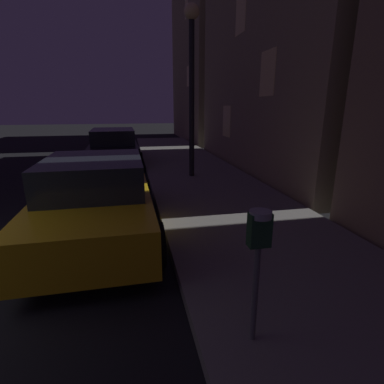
# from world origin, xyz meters

# --- Properties ---
(sidewalk) EXTENTS (3.20, 36.00, 0.15)m
(sidewalk) POSITION_xyz_m (5.60, 0.00, 0.07)
(sidewalk) COLOR slate
(sidewalk) RESTS_ON ground
(parking_meter) EXTENTS (0.19, 0.19, 1.28)m
(parking_meter) POSITION_xyz_m (4.51, -0.91, 1.12)
(parking_meter) COLOR #59595B
(parking_meter) RESTS_ON sidewalk
(car_yellow_cab) EXTENTS (2.07, 4.31, 1.43)m
(car_yellow_cab) POSITION_xyz_m (2.85, 2.19, 0.70)
(car_yellow_cab) COLOR gold
(car_yellow_cab) RESTS_ON ground
(car_black) EXTENTS (2.12, 4.33, 1.43)m
(car_black) POSITION_xyz_m (2.85, 9.15, 0.72)
(car_black) COLOR black
(car_black) RESTS_ON ground
(street_lamp) EXTENTS (0.44, 0.44, 4.87)m
(street_lamp) POSITION_xyz_m (5.36, 5.97, 3.42)
(street_lamp) COLOR black
(street_lamp) RESTS_ON sidewalk
(building_mid) EXTENTS (8.29, 9.77, 8.69)m
(building_mid) POSITION_xyz_m (11.44, 7.23, 4.34)
(building_mid) COLOR #998466
(building_mid) RESTS_ON ground
(building_far) EXTENTS (6.52, 9.50, 12.01)m
(building_far) POSITION_xyz_m (10.55, 18.11, 6.01)
(building_far) COLOR #998466
(building_far) RESTS_ON ground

